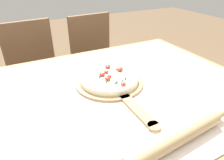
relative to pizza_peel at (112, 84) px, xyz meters
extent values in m
cube|color=#A87F51|center=(0.01, -0.04, -0.03)|extent=(1.35, 1.05, 0.03)
cylinder|color=#A87F51|center=(0.63, 0.43, -0.40)|extent=(0.06, 0.06, 0.72)
cube|color=silver|center=(0.01, -0.04, -0.01)|extent=(1.27, 0.97, 0.00)
cylinder|color=tan|center=(0.00, 0.03, 0.00)|extent=(0.34, 0.34, 0.01)
cube|color=tan|center=(0.00, -0.22, 0.00)|extent=(0.04, 0.22, 0.01)
cylinder|color=tan|center=(0.00, -0.33, 0.00)|extent=(0.05, 0.05, 0.01)
cylinder|color=beige|center=(0.00, 0.03, 0.01)|extent=(0.29, 0.29, 0.02)
torus|color=beige|center=(0.00, 0.03, 0.02)|extent=(0.29, 0.29, 0.02)
cylinder|color=white|center=(0.00, 0.03, 0.02)|extent=(0.25, 0.25, 0.00)
ellipsoid|color=red|center=(-0.02, 0.01, 0.03)|extent=(0.03, 0.03, 0.02)
ellipsoid|color=red|center=(0.00, 0.03, 0.03)|extent=(0.02, 0.02, 0.01)
ellipsoid|color=red|center=(-0.02, 0.06, 0.03)|extent=(0.03, 0.03, 0.02)
ellipsoid|color=red|center=(0.02, -0.07, 0.03)|extent=(0.02, 0.02, 0.01)
ellipsoid|color=red|center=(0.04, 0.12, 0.03)|extent=(0.03, 0.03, 0.01)
ellipsoid|color=red|center=(0.08, 0.06, 0.03)|extent=(0.03, 0.03, 0.02)
ellipsoid|color=red|center=(0.01, 0.07, 0.03)|extent=(0.02, 0.02, 0.01)
cube|color=#387533|center=(-0.04, 0.05, 0.03)|extent=(0.01, 0.01, 0.01)
cube|color=#387533|center=(-0.01, 0.03, 0.03)|extent=(0.01, 0.01, 0.01)
cube|color=#387533|center=(0.06, -0.03, 0.03)|extent=(0.01, 0.01, 0.01)
cube|color=#387533|center=(0.04, -0.04, 0.03)|extent=(0.01, 0.01, 0.01)
cube|color=#387533|center=(0.07, 0.08, 0.03)|extent=(0.01, 0.01, 0.01)
cube|color=#387533|center=(-0.03, -0.02, 0.03)|extent=(0.01, 0.01, 0.01)
cube|color=#387533|center=(0.00, -0.04, 0.03)|extent=(0.01, 0.01, 0.01)
cube|color=#387533|center=(0.00, -0.04, 0.03)|extent=(0.01, 0.00, 0.01)
cylinder|color=tan|center=(0.01, -0.43, 0.02)|extent=(0.40, 0.08, 0.05)
cylinder|color=tan|center=(0.23, -0.41, 0.02)|extent=(0.05, 0.03, 0.03)
cube|color=brown|center=(-0.27, 0.71, -0.30)|extent=(0.44, 0.44, 0.02)
cube|color=brown|center=(-0.28, 0.89, -0.07)|extent=(0.38, 0.07, 0.44)
cylinder|color=brown|center=(-0.41, 0.53, -0.54)|extent=(0.04, 0.04, 0.45)
cylinder|color=brown|center=(-0.09, 0.57, -0.54)|extent=(0.04, 0.04, 0.45)
cylinder|color=brown|center=(-0.44, 0.85, -0.54)|extent=(0.04, 0.04, 0.45)
cylinder|color=brown|center=(-0.12, 0.88, -0.54)|extent=(0.04, 0.04, 0.45)
cube|color=brown|center=(0.25, 0.71, -0.30)|extent=(0.43, 0.43, 0.02)
cube|color=brown|center=(0.24, 0.89, -0.07)|extent=(0.38, 0.07, 0.44)
cylinder|color=brown|center=(0.11, 0.54, -0.54)|extent=(0.04, 0.04, 0.45)
cylinder|color=brown|center=(0.42, 0.56, -0.54)|extent=(0.04, 0.04, 0.45)
cylinder|color=brown|center=(0.08, 0.86, -0.54)|extent=(0.04, 0.04, 0.45)
cylinder|color=brown|center=(0.40, 0.88, -0.54)|extent=(0.04, 0.04, 0.45)
camera|label=1|loc=(-0.38, -0.74, 0.49)|focal=32.00mm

